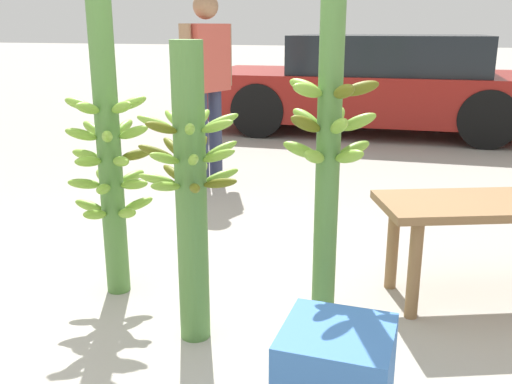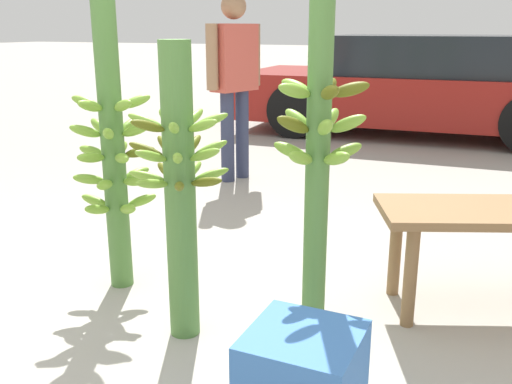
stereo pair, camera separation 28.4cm
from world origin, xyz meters
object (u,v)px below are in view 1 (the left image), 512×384
object	(u,v)px
banana_stalk_left	(109,143)
parked_car	(377,84)
market_bench	(511,215)
vendor_person	(207,72)
produce_crate	(336,378)
banana_stalk_center	(191,190)
banana_stalk_right	(328,149)

from	to	relation	value
banana_stalk_left	parked_car	size ratio (longest dim) A/B	0.37
market_bench	parked_car	xyz separation A→B (m)	(-1.21, 4.68, 0.17)
vendor_person	parked_car	bearing A→B (deg)	177.37
produce_crate	vendor_person	bearing A→B (deg)	120.27
banana_stalk_left	banana_stalk_center	distance (m)	0.64
banana_stalk_left	vendor_person	bearing A→B (deg)	100.86
banana_stalk_right	produce_crate	size ratio (longest dim) A/B	4.36
vendor_person	produce_crate	size ratio (longest dim) A/B	4.39
banana_stalk_left	banana_stalk_center	world-z (taller)	banana_stalk_left
banana_stalk_left	market_bench	bearing A→B (deg)	15.87
banana_stalk_center	vendor_person	size ratio (longest dim) A/B	0.80
banana_stalk_left	market_bench	distance (m)	1.98
vendor_person	market_bench	distance (m)	2.88
banana_stalk_left	parked_car	bearing A→B (deg)	82.78
banana_stalk_left	vendor_person	world-z (taller)	banana_stalk_left
vendor_person	produce_crate	world-z (taller)	vendor_person
parked_car	banana_stalk_center	bearing A→B (deg)	175.66
vendor_person	market_bench	size ratio (longest dim) A/B	1.17
banana_stalk_center	vendor_person	xyz separation A→B (m)	(-0.99, 2.49, 0.27)
banana_stalk_right	parked_car	size ratio (longest dim) A/B	0.36
banana_stalk_left	banana_stalk_center	size ratio (longest dim) A/B	1.27
market_bench	produce_crate	distance (m)	1.38
banana_stalk_center	produce_crate	distance (m)	0.93
market_bench	vendor_person	bearing A→B (deg)	121.13
banana_stalk_right	parked_car	distance (m)	5.28
banana_stalk_right	vendor_person	xyz separation A→B (m)	(-1.50, 2.25, 0.11)
parked_car	produce_crate	world-z (taller)	parked_car
banana_stalk_left	produce_crate	size ratio (longest dim) A/B	4.45
banana_stalk_center	parked_car	distance (m)	5.50
banana_stalk_center	banana_stalk_right	xyz separation A→B (m)	(0.52, 0.24, 0.16)
market_bench	produce_crate	bearing A→B (deg)	-139.95
produce_crate	banana_stalk_left	bearing A→B (deg)	151.74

